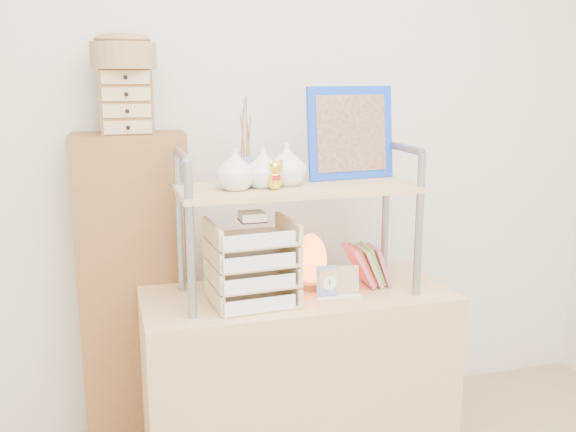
{
  "coord_description": "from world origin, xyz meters",
  "views": [
    {
      "loc": [
        -0.7,
        -1.06,
        1.59
      ],
      "look_at": [
        -0.04,
        1.2,
        1.06
      ],
      "focal_mm": 40.0,
      "sensor_mm": 36.0,
      "label": 1
    }
  ],
  "objects_px": {
    "cabinet": "(136,294)",
    "desk": "(298,381)",
    "salt_lamp": "(310,260)",
    "letter_tray": "(253,267)"
  },
  "relations": [
    {
      "from": "cabinet",
      "to": "letter_tray",
      "type": "relative_size",
      "value": 3.89
    },
    {
      "from": "cabinet",
      "to": "salt_lamp",
      "type": "bearing_deg",
      "value": -23.81
    },
    {
      "from": "desk",
      "to": "salt_lamp",
      "type": "distance_m",
      "value": 0.49
    },
    {
      "from": "cabinet",
      "to": "letter_tray",
      "type": "height_order",
      "value": "cabinet"
    },
    {
      "from": "desk",
      "to": "cabinet",
      "type": "height_order",
      "value": "cabinet"
    },
    {
      "from": "cabinet",
      "to": "letter_tray",
      "type": "distance_m",
      "value": 0.63
    },
    {
      "from": "cabinet",
      "to": "salt_lamp",
      "type": "xyz_separation_m",
      "value": [
        0.66,
        -0.32,
        0.19
      ]
    },
    {
      "from": "desk",
      "to": "cabinet",
      "type": "xyz_separation_m",
      "value": [
        -0.6,
        0.37,
        0.3
      ]
    },
    {
      "from": "cabinet",
      "to": "salt_lamp",
      "type": "relative_size",
      "value": 6.19
    },
    {
      "from": "cabinet",
      "to": "desk",
      "type": "bearing_deg",
      "value": -29.6
    }
  ]
}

